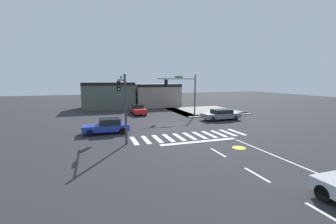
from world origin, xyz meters
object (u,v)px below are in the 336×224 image
Objects in this scene: traffic_signal_southwest at (122,95)px; car_red at (138,109)px; traffic_signal_northeast at (182,88)px; car_blue at (107,126)px; car_gray at (221,114)px.

traffic_signal_southwest is 14.38m from car_red.
car_blue is (-10.52, -6.85, -3.26)m from traffic_signal_northeast.
car_red is 0.92× the size of car_gray.
traffic_signal_southwest reaches higher than car_gray.
traffic_signal_southwest is 0.96× the size of traffic_signal_northeast.
car_red is at bearing -16.34° from traffic_signal_southwest.
traffic_signal_southwest is 14.39m from car_gray.
car_red is 12.30m from car_gray.
traffic_signal_northeast reaches higher than car_blue.
traffic_signal_southwest is at bearing 44.54° from traffic_signal_northeast.
traffic_signal_southwest reaches higher than car_blue.
traffic_signal_northeast is 1.22× the size of car_gray.
traffic_signal_northeast is (9.28, 9.13, 0.13)m from traffic_signal_southwest.
traffic_signal_southwest is 13.02m from traffic_signal_northeast.
car_red is 12.33m from car_blue.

